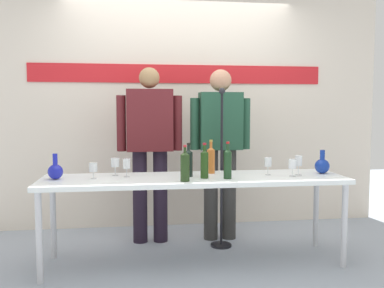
% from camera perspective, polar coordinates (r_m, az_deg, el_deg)
% --- Properties ---
extents(ground_plane, '(10.00, 10.00, 0.00)m').
position_cam_1_polar(ground_plane, '(3.74, 0.32, -15.75)').
color(ground_plane, '#9AA4B1').
extents(back_wall, '(4.62, 0.11, 3.00)m').
position_cam_1_polar(back_wall, '(4.76, -1.81, 7.03)').
color(back_wall, silver).
rests_on(back_wall, ground).
extents(display_table, '(2.54, 0.65, 0.74)m').
position_cam_1_polar(display_table, '(3.56, 0.33, -5.36)').
color(display_table, white).
rests_on(display_table, ground).
extents(decanter_blue_left, '(0.12, 0.12, 0.21)m').
position_cam_1_polar(decanter_blue_left, '(3.60, -18.03, -3.48)').
color(decanter_blue_left, '#1D24B1').
rests_on(decanter_blue_left, display_table).
extents(decanter_blue_right, '(0.13, 0.13, 0.21)m').
position_cam_1_polar(decanter_blue_right, '(3.90, 17.23, -2.79)').
color(decanter_blue_right, '#16349B').
rests_on(decanter_blue_right, display_table).
extents(presenter_left, '(0.63, 0.22, 1.71)m').
position_cam_1_polar(presenter_left, '(4.12, -5.74, 0.25)').
color(presenter_left, black).
rests_on(presenter_left, ground).
extents(presenter_right, '(0.61, 0.22, 1.70)m').
position_cam_1_polar(presenter_right, '(4.20, 3.85, 0.20)').
color(presenter_right, '#31302D').
rests_on(presenter_right, ground).
extents(wine_bottle_0, '(0.07, 0.07, 0.30)m').
position_cam_1_polar(wine_bottle_0, '(3.74, 2.58, -2.06)').
color(wine_bottle_0, '#CD6C2A').
rests_on(wine_bottle_0, display_table).
extents(wine_bottle_1, '(0.07, 0.07, 0.29)m').
position_cam_1_polar(wine_bottle_1, '(3.47, 1.70, -2.58)').
color(wine_bottle_1, '#214015').
rests_on(wine_bottle_1, display_table).
extents(wine_bottle_2, '(0.07, 0.07, 0.28)m').
position_cam_1_polar(wine_bottle_2, '(3.55, -0.47, -2.45)').
color(wine_bottle_2, black).
rests_on(wine_bottle_2, display_table).
extents(wine_bottle_3, '(0.07, 0.07, 0.30)m').
position_cam_1_polar(wine_bottle_3, '(3.45, 4.86, -2.57)').
color(wine_bottle_3, '#1B3A1E').
rests_on(wine_bottle_3, display_table).
extents(wine_bottle_4, '(0.07, 0.07, 0.29)m').
position_cam_1_polar(wine_bottle_4, '(3.32, -0.96, -2.94)').
color(wine_bottle_4, '#213717').
rests_on(wine_bottle_4, display_table).
extents(wine_glass_left_0, '(0.07, 0.07, 0.13)m').
position_cam_1_polar(wine_glass_left_0, '(3.53, -13.24, -3.14)').
color(wine_glass_left_0, white).
rests_on(wine_glass_left_0, display_table).
extents(wine_glass_left_1, '(0.06, 0.06, 0.16)m').
position_cam_1_polar(wine_glass_left_1, '(3.56, -8.86, -2.69)').
color(wine_glass_left_1, white).
rests_on(wine_glass_left_1, display_table).
extents(wine_glass_left_2, '(0.07, 0.07, 0.16)m').
position_cam_1_polar(wine_glass_left_2, '(3.65, -10.38, -2.50)').
color(wine_glass_left_2, white).
rests_on(wine_glass_left_2, display_table).
extents(wine_glass_right_0, '(0.06, 0.06, 0.17)m').
position_cam_1_polar(wine_glass_right_0, '(3.73, 14.24, -2.28)').
color(wine_glass_right_0, white).
rests_on(wine_glass_right_0, display_table).
extents(wine_glass_right_1, '(0.07, 0.07, 0.15)m').
position_cam_1_polar(wine_glass_right_1, '(3.66, 13.46, -2.67)').
color(wine_glass_right_1, white).
rests_on(wine_glass_right_1, display_table).
extents(wine_glass_right_2, '(0.06, 0.06, 0.15)m').
position_cam_1_polar(wine_glass_right_2, '(3.69, 10.27, -2.47)').
color(wine_glass_right_2, white).
rests_on(wine_glass_right_2, display_table).
extents(microphone_stand, '(0.20, 0.20, 1.51)m').
position_cam_1_polar(microphone_stand, '(4.03, 4.00, -6.82)').
color(microphone_stand, black).
rests_on(microphone_stand, ground).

